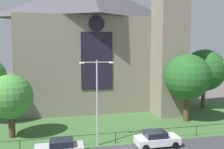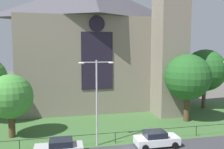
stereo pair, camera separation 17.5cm
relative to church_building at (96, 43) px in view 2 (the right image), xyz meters
name	(u,v)px [view 2 (the right image)]	position (x,y,z in m)	size (l,w,h in m)	color
ground	(113,121)	(0.78, -8.69, -10.27)	(160.00, 160.00, 0.00)	#56544C
grass_verge	(117,125)	(0.78, -10.69, -10.27)	(120.00, 20.00, 0.01)	#3D6633
church_building	(96,43)	(0.00, 0.00, 0.00)	(23.20, 16.20, 26.00)	gray
iron_railing	(115,134)	(-0.77, -16.19, -9.29)	(35.95, 0.07, 1.13)	black
tree_right_far	(205,70)	(16.32, -5.23, -4.24)	(6.51, 6.51, 9.31)	brown
tree_right_near	(188,77)	(10.03, -10.94, -4.52)	(5.87, 5.87, 8.73)	#4C3823
tree_left_near	(11,97)	(-11.06, -12.06, -5.90)	(4.65, 4.65, 6.73)	#4C3823
streetlamp_near	(97,92)	(-2.62, -16.29, -5.00)	(3.37, 0.26, 8.30)	#B2B2B7
parked_car_silver	(59,148)	(-6.21, -17.90, -9.53)	(4.25, 2.12, 1.51)	#B7B7BC
parked_car_white	(156,139)	(2.91, -17.78, -9.53)	(4.22, 2.07, 1.51)	silver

